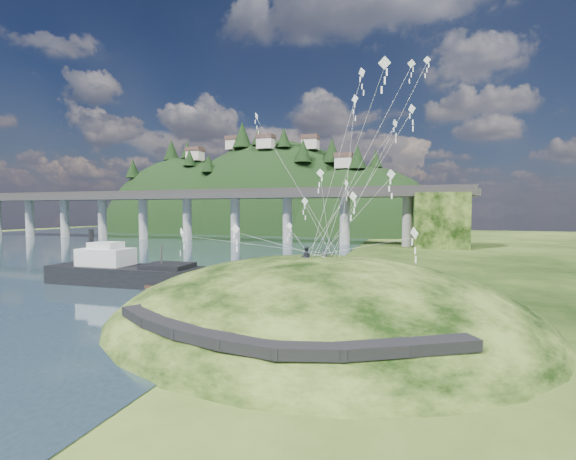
% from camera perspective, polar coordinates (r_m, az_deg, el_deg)
% --- Properties ---
extents(ground, '(320.00, 320.00, 0.00)m').
position_cam_1_polar(ground, '(33.74, -9.84, -12.36)').
color(ground, black).
rests_on(ground, ground).
extents(grass_hill, '(36.00, 32.00, 13.00)m').
position_cam_1_polar(grass_hill, '(33.31, 4.64, -15.22)').
color(grass_hill, black).
rests_on(grass_hill, ground).
extents(footpath, '(22.29, 5.84, 0.83)m').
position_cam_1_polar(footpath, '(21.66, -4.05, -15.32)').
color(footpath, black).
rests_on(footpath, ground).
extents(bridge, '(160.00, 11.00, 15.00)m').
position_cam_1_polar(bridge, '(107.29, -5.14, 3.35)').
color(bridge, '#2D2B2B').
rests_on(bridge, ground).
extents(far_ridge, '(153.00, 70.00, 94.50)m').
position_cam_1_polar(far_ridge, '(162.83, -3.57, -2.84)').
color(far_ridge, black).
rests_on(far_ridge, ground).
extents(work_barge, '(18.94, 5.74, 6.57)m').
position_cam_1_polar(work_barge, '(50.48, -23.38, -5.54)').
color(work_barge, black).
rests_on(work_barge, ground).
extents(wooden_dock, '(14.17, 4.10, 1.00)m').
position_cam_1_polar(wooden_dock, '(42.94, -14.52, -8.49)').
color(wooden_dock, '#372016').
rests_on(wooden_dock, ground).
extents(kite_flyers, '(2.11, 1.59, 1.79)m').
position_cam_1_polar(kite_flyers, '(31.98, 3.32, -2.49)').
color(kite_flyers, '#282936').
rests_on(kite_flyers, ground).
extents(kite_swarm, '(17.73, 16.85, 17.84)m').
position_cam_1_polar(kite_swarm, '(34.68, 8.17, 11.23)').
color(kite_swarm, white).
rests_on(kite_swarm, ground).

